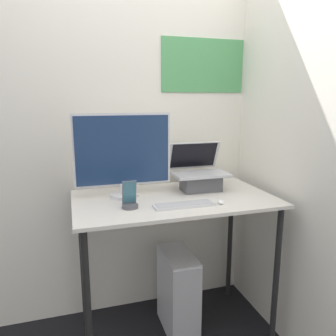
{
  "coord_description": "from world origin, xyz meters",
  "views": [
    {
      "loc": [
        -0.58,
        -1.44,
        1.5
      ],
      "look_at": [
        -0.04,
        0.34,
        1.11
      ],
      "focal_mm": 35.0,
      "sensor_mm": 36.0,
      "label": 1
    }
  ],
  "objects": [
    {
      "name": "wall_side_right",
      "position": [
        0.67,
        0.0,
        1.3
      ],
      "size": [
        0.05,
        6.0,
        2.6
      ],
      "color": "silver",
      "rests_on": "ground_plane"
    },
    {
      "name": "cell_phone",
      "position": [
        -0.29,
        0.22,
        0.97
      ],
      "size": [
        0.09,
        0.09,
        0.15
      ],
      "color": "#4C4C51",
      "rests_on": "desk"
    },
    {
      "name": "computer_tower",
      "position": [
        0.04,
        0.37,
        0.27
      ],
      "size": [
        0.18,
        0.37,
        0.54
      ],
      "color": "silver",
      "rests_on": "ground_plane"
    },
    {
      "name": "desk",
      "position": [
        0.0,
        0.34,
        0.81
      ],
      "size": [
        1.18,
        0.68,
        0.93
      ],
      "color": "beige",
      "rests_on": "ground_plane"
    },
    {
      "name": "laptop",
      "position": [
        0.21,
        0.45,
        1.01
      ],
      "size": [
        0.35,
        0.27,
        0.3
      ],
      "color": "#4C4C51",
      "rests_on": "desk"
    },
    {
      "name": "monitor",
      "position": [
        -0.28,
        0.43,
        1.17
      ],
      "size": [
        0.57,
        0.17,
        0.49
      ],
      "color": "silver",
      "rests_on": "desk"
    },
    {
      "name": "mouse",
      "position": [
        0.21,
        0.14,
        0.94
      ],
      "size": [
        0.03,
        0.05,
        0.02
      ],
      "color": "white",
      "rests_on": "desk"
    },
    {
      "name": "keyboard",
      "position": [
        -0.0,
        0.16,
        0.93
      ],
      "size": [
        0.34,
        0.09,
        0.02
      ],
      "color": "silver",
      "rests_on": "desk"
    },
    {
      "name": "wall_back",
      "position": [
        0.0,
        0.76,
        1.3
      ],
      "size": [
        6.0,
        0.06,
        2.6
      ],
      "color": "silver",
      "rests_on": "ground_plane"
    }
  ]
}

